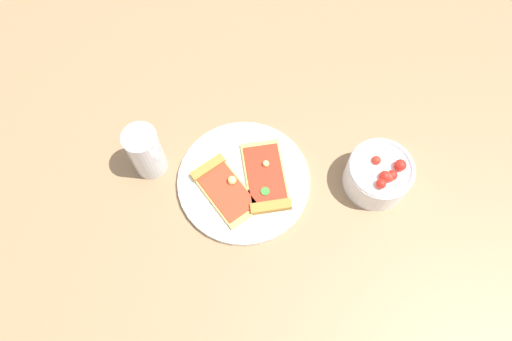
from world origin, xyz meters
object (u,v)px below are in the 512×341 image
Objects in this scene: pizza_slice_far at (223,187)px; soda_glass at (146,152)px; plate at (244,181)px; pizza_slice_near at (266,181)px; salad_bowl at (379,174)px.

soda_glass is (0.16, 0.03, 0.04)m from pizza_slice_far.
pizza_slice_near reaches higher than plate.
plate is 2.08× the size of salad_bowl.
salad_bowl is (-0.23, -0.14, 0.03)m from plate.
plate is at bearing -126.08° from pizza_slice_far.
pizza_slice_near is at bearing -140.56° from pizza_slice_far.
pizza_slice_near is at bearing 32.42° from salad_bowl.
salad_bowl is (-0.19, -0.12, 0.02)m from pizza_slice_near.
pizza_slice_far is 1.25× the size of salad_bowl.
pizza_slice_near is 1.06× the size of pizza_slice_far.
plate is 1.66× the size of pizza_slice_far.
salad_bowl is (-0.26, -0.18, 0.02)m from pizza_slice_far.
pizza_slice_far is at bearing -169.46° from soda_glass.
soda_glass reaches higher than salad_bowl.
salad_bowl is at bearing -153.74° from soda_glass.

